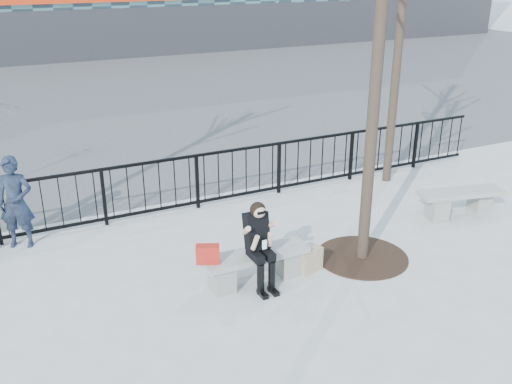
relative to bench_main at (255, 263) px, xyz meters
name	(u,v)px	position (x,y,z in m)	size (l,w,h in m)	color
ground	(255,281)	(0.00, 0.00, -0.30)	(120.00, 120.00, 0.00)	#A6A7A2
street_surface	(79,92)	(0.00, 15.00, -0.30)	(60.00, 23.00, 0.01)	#474747
railing	(187,183)	(0.00, 3.00, 0.25)	(14.00, 0.06, 1.10)	black
tree_grate	(362,257)	(1.90, -0.10, -0.29)	(1.50, 1.50, 0.02)	black
bench_main	(255,263)	(0.00, 0.00, 0.00)	(1.65, 0.46, 0.49)	gray
bench_second	(460,200)	(4.59, 0.52, 0.00)	(1.64, 0.46, 0.49)	gray
seated_woman	(260,246)	(0.00, -0.16, 0.37)	(0.50, 0.64, 1.34)	black
handbag	(208,254)	(-0.75, 0.02, 0.33)	(0.33, 0.16, 0.28)	#B41F16
shopping_bag	(311,261)	(0.90, -0.12, -0.11)	(0.41, 0.15, 0.39)	#CAB38F
standing_man	(16,203)	(-3.07, 2.80, 0.50)	(0.58, 0.38, 1.60)	black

